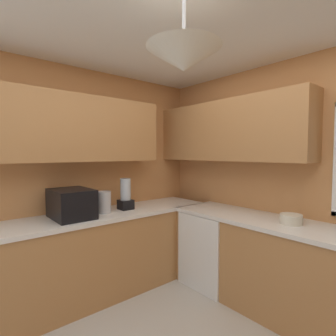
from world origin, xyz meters
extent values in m
cube|color=#C6844C|center=(0.00, 1.69, 1.25)|extent=(3.77, 0.06, 2.50)
cube|color=#C6844C|center=(-1.85, 0.00, 1.25)|extent=(0.06, 3.43, 2.50)
cube|color=white|center=(0.29, 1.64, 1.48)|extent=(0.04, 0.04, 1.03)
cube|color=#AD7542|center=(-1.66, -0.20, 1.80)|extent=(0.32, 2.32, 0.70)
cube|color=#AD7542|center=(-0.83, 1.50, 1.80)|extent=(1.98, 0.32, 0.70)
cylinder|color=#B7B7BC|center=(0.00, 0.00, 2.33)|extent=(0.02, 0.02, 0.35)
cone|color=silver|center=(0.00, 0.00, 2.08)|extent=(0.44, 0.44, 0.14)
cube|color=#AD7542|center=(-1.51, 0.00, 0.42)|extent=(0.62, 3.01, 0.85)
cube|color=silver|center=(-1.51, 0.00, 0.87)|extent=(0.65, 3.04, 0.04)
cube|color=#AD7542|center=(0.21, 1.35, 0.42)|extent=(2.83, 0.62, 0.85)
cube|color=silver|center=(0.21, 1.35, 0.87)|extent=(2.86, 0.65, 0.04)
cube|color=white|center=(-0.85, 1.32, 0.42)|extent=(0.60, 0.60, 0.84)
cube|color=black|center=(-1.51, -0.12, 1.03)|extent=(0.48, 0.36, 0.29)
cylinder|color=#B7B7BC|center=(-1.49, 0.24, 1.01)|extent=(0.14, 0.14, 0.24)
cylinder|color=beige|center=(0.02, 1.35, 0.93)|extent=(0.20, 0.20, 0.09)
cube|color=black|center=(-1.51, 0.51, 0.94)|extent=(0.15, 0.15, 0.11)
cylinder|color=#B2BCC6|center=(-1.51, 0.51, 1.12)|extent=(0.12, 0.12, 0.25)
camera|label=1|loc=(1.13, -1.07, 1.54)|focal=28.22mm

